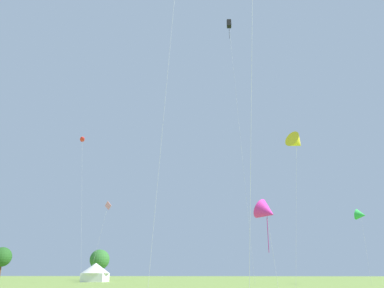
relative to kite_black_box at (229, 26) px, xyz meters
name	(u,v)px	position (x,y,z in m)	size (l,w,h in m)	color
kite_black_box	(229,26)	(0.00, 0.00, 0.00)	(2.53, 1.28, 38.57)	black
kite_yellow_delta	(296,142)	(6.21, -15.60, -24.10)	(2.53, 2.79, 14.44)	yellow
kite_green_delta	(361,215)	(17.09, 4.33, -28.53)	(2.11, 3.48, 9.86)	green
kite_red_parafoil	(82,140)	(-23.19, 3.29, -16.48)	(3.06, 2.93, 21.50)	red
kite_magenta_delta	(267,212)	(2.69, -20.04, -31.35)	(2.57, 2.47, 7.23)	#E02DA3
kite_pink_diamond	(108,208)	(-20.38, 9.05, -26.18)	(2.81, 1.05, 12.42)	pink
festival_tent_left	(95,271)	(-23.56, 14.53, -35.85)	(4.66, 4.66, 3.03)	white
tree_distant_left	(2,257)	(-52.37, 34.35, -32.70)	(4.26, 4.26, 6.98)	brown
tree_distant_right	(100,260)	(-28.93, 31.84, -33.43)	(4.12, 4.12, 6.18)	brown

